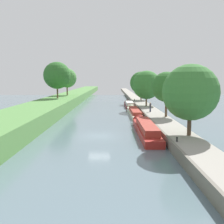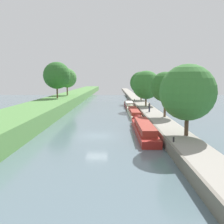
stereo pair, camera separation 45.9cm
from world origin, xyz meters
name	(u,v)px [view 2 (the right image)]	position (x,y,z in m)	size (l,w,h in m)	color
ground_plane	(97,136)	(0.00, 0.00, 0.00)	(160.00, 160.00, 0.00)	slate
left_grassy_bank	(3,127)	(-11.02, 0.00, 1.13)	(7.72, 260.00, 2.25)	#518442
right_towpath	(171,132)	(8.72, 0.00, 0.51)	(3.12, 260.00, 1.02)	gray
stone_quay	(156,132)	(7.03, 0.00, 0.53)	(0.25, 260.00, 1.07)	#6B665B
narrowboat_red	(143,128)	(5.66, 1.70, 0.64)	(1.96, 15.32, 2.09)	maroon
narrowboat_cream	(133,112)	(5.76, 19.39, 0.49)	(1.85, 16.43, 1.75)	beige
narrowboat_maroon	(129,104)	(5.69, 33.40, 0.53)	(1.98, 11.73, 2.01)	maroon
tree_rightbank_near	(188,92)	(9.36, -4.14, 5.38)	(5.64, 5.64, 7.19)	#4C3828
tree_rightbank_midnear	(165,87)	(9.73, 9.05, 5.52)	(4.54, 4.54, 6.79)	brown
tree_rightbank_midfar	(146,85)	(8.91, 25.61, 5.44)	(6.06, 6.06, 7.46)	brown
tree_rightbank_far	(141,83)	(9.48, 41.06, 5.68)	(6.09, 6.09, 7.72)	brown
tree_leftbank_downstream	(67,78)	(-10.82, 41.71, 6.98)	(5.28, 5.28, 7.38)	brown
tree_leftbank_upstream	(57,75)	(-11.19, 30.57, 7.52)	(6.23, 6.23, 8.40)	brown
person_walking	(149,107)	(8.18, 14.82, 1.89)	(0.34, 0.34, 1.66)	#282D42
mooring_bollard_near	(174,139)	(7.46, -6.88, 1.24)	(0.16, 0.16, 0.45)	black
mooring_bollard_far	(134,100)	(7.46, 38.54, 1.24)	(0.16, 0.16, 0.45)	black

